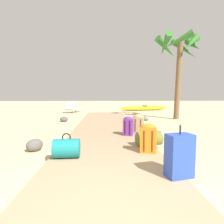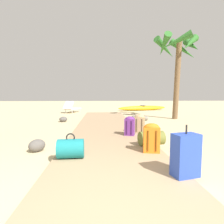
{
  "view_description": "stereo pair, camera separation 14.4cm",
  "coord_description": "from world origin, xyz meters",
  "views": [
    {
      "loc": [
        -0.06,
        -1.45,
        1.24
      ],
      "look_at": [
        0.25,
        5.89,
        0.55
      ],
      "focal_mm": 30.01,
      "sensor_mm": 36.0,
      "label": 1
    },
    {
      "loc": [
        -0.21,
        -1.44,
        1.24
      ],
      "look_at": [
        0.25,
        5.89,
        0.55
      ],
      "focal_mm": 30.01,
      "sensor_mm": 36.0,
      "label": 2
    }
  ],
  "objects": [
    {
      "name": "duffel_bag_teal",
      "position": [
        -0.75,
        1.94,
        0.26
      ],
      "size": [
        0.49,
        0.37,
        0.46
      ],
      "color": "#197A7F",
      "rests_on": "boardwalk"
    },
    {
      "name": "suitcase_blue",
      "position": [
        0.99,
        1.06,
        0.39
      ],
      "size": [
        0.4,
        0.3,
        0.74
      ],
      "color": "#2847B7",
      "rests_on": "boardwalk"
    },
    {
      "name": "duffel_bag_olive",
      "position": [
        0.96,
        2.71,
        0.24
      ],
      "size": [
        0.61,
        0.42,
        0.43
      ],
      "color": "olive",
      "rests_on": "boardwalk"
    },
    {
      "name": "backpack_orange",
      "position": [
        0.81,
        2.18,
        0.39
      ],
      "size": [
        0.35,
        0.25,
        0.59
      ],
      "color": "orange",
      "rests_on": "boardwalk"
    },
    {
      "name": "backpack_purple",
      "position": [
        0.62,
        3.79,
        0.36
      ],
      "size": [
        0.33,
        0.32,
        0.54
      ],
      "color": "#6B2D84",
      "rests_on": "boardwalk"
    },
    {
      "name": "rock_left_far",
      "position": [
        -1.89,
        7.11,
        0.12
      ],
      "size": [
        0.48,
        0.47,
        0.23
      ],
      "primitive_type": "ellipsoid",
      "rotation": [
        0.0,
        0.0,
        0.47
      ],
      "color": "#5B5651",
      "rests_on": "ground"
    },
    {
      "name": "boardwalk",
      "position": [
        0.0,
        5.36,
        0.04
      ],
      "size": [
        2.15,
        10.71,
        0.08
      ],
      "primitive_type": "cube",
      "color": "tan",
      "rests_on": "ground"
    },
    {
      "name": "ground_plane",
      "position": [
        0.0,
        4.29,
        0.0
      ],
      "size": [
        60.0,
        60.0,
        0.0
      ],
      "primitive_type": "plane",
      "color": "#CCB789"
    },
    {
      "name": "rock_right_near",
      "position": [
        1.91,
        7.29,
        0.11
      ],
      "size": [
        0.44,
        0.44,
        0.23
      ],
      "primitive_type": "ellipsoid",
      "rotation": [
        0.0,
        0.0,
        0.82
      ],
      "color": "gray",
      "rests_on": "ground"
    },
    {
      "name": "palm_tree_near_right",
      "position": [
        3.6,
        7.75,
        3.29
      ],
      "size": [
        2.33,
        2.28,
        4.22
      ],
      "color": "brown",
      "rests_on": "ground"
    },
    {
      "name": "kayak",
      "position": [
        3.08,
        12.94,
        0.19
      ],
      "size": [
        4.04,
        1.59,
        0.38
      ],
      "color": "gold",
      "rests_on": "ground"
    },
    {
      "name": "backpack_tan",
      "position": [
        0.98,
        4.14,
        0.37
      ],
      "size": [
        0.37,
        0.3,
        0.56
      ],
      "color": "tan",
      "rests_on": "boardwalk"
    },
    {
      "name": "rock_right_far",
      "position": [
        1.55,
        8.08,
        0.08
      ],
      "size": [
        0.35,
        0.39,
        0.16
      ],
      "primitive_type": "ellipsoid",
      "rotation": [
        0.0,
        0.0,
        1.27
      ],
      "color": "slate",
      "rests_on": "ground"
    },
    {
      "name": "lounge_chair",
      "position": [
        -2.15,
        11.39,
        0.33
      ],
      "size": [
        1.08,
        1.65,
        0.79
      ],
      "color": "white",
      "rests_on": "ground"
    },
    {
      "name": "rock_left_mid",
      "position": [
        -1.59,
        2.63,
        0.13
      ],
      "size": [
        0.45,
        0.46,
        0.27
      ],
      "primitive_type": "ellipsoid",
      "rotation": [
        0.0,
        0.0,
        0.85
      ],
      "color": "#5B5651",
      "rests_on": "ground"
    }
  ]
}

